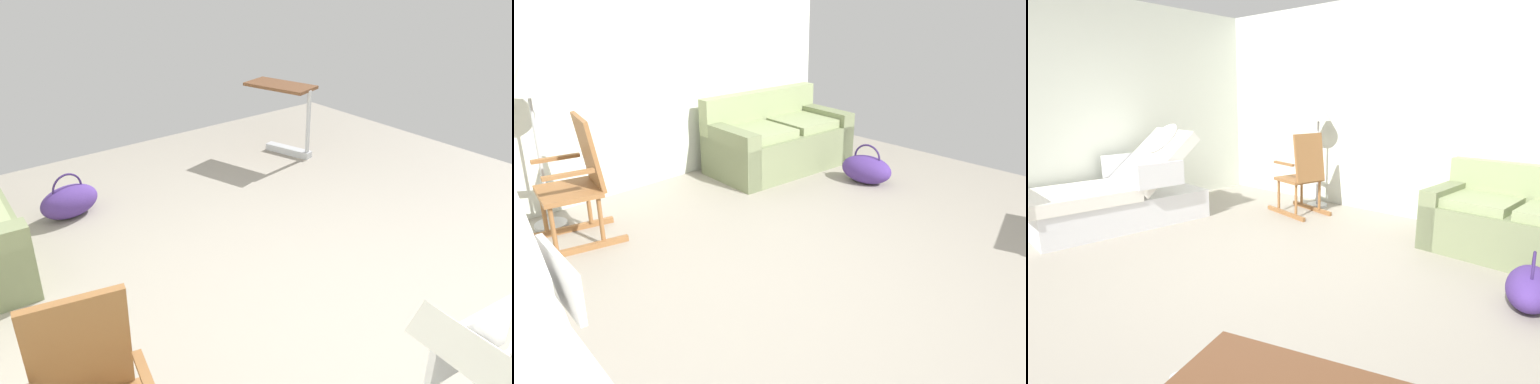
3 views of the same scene
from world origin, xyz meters
The scene contains 8 objects.
ground_plane centered at (0.00, 0.00, 0.00)m, with size 6.90×6.90×0.00m, color gray.
back_wall centered at (0.00, 2.72, 1.35)m, with size 5.72×0.10×2.70m, color silver.
side_wall centered at (-2.81, 0.00, 1.35)m, with size 0.10×5.53×2.70m, color silver.
hospital_bed centered at (-2.13, 0.13, 0.32)m, with size 1.16×2.14×1.20m.
couch centered at (1.70, 2.09, 0.31)m, with size 1.65×0.95×0.85m.
rocking_chair centered at (-0.78, 1.93, 0.50)m, with size 0.84×0.63×1.05m.
floor_lamp centered at (-0.88, 2.38, 1.23)m, with size 0.34×0.34×1.48m.
duffel_bag centered at (2.02, 1.06, 0.15)m, with size 0.41×0.61×0.43m.
Camera 3 is at (2.52, -2.22, 1.51)m, focal length 29.62 mm.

